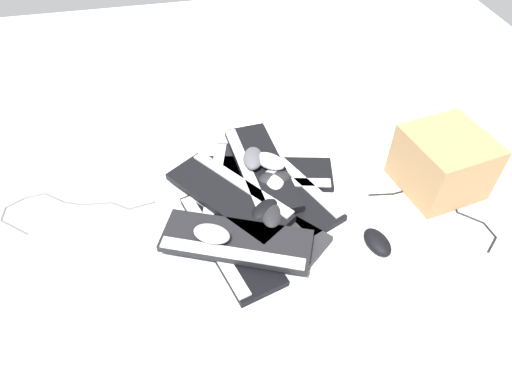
# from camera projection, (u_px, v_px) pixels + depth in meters

# --- Properties ---
(ground_plane) EXTENTS (3.20, 3.20, 0.00)m
(ground_plane) POSITION_uv_depth(u_px,v_px,m) (244.00, 203.00, 1.50)
(ground_plane) COLOR silver
(keyboard_0) EXTENTS (0.31, 0.46, 0.03)m
(keyboard_0) POSITION_uv_depth(u_px,v_px,m) (287.00, 187.00, 1.54)
(keyboard_0) COLOR black
(keyboard_0) RESTS_ON ground
(keyboard_1) EXTENTS (0.46, 0.25, 0.03)m
(keyboard_1) POSITION_uv_depth(u_px,v_px,m) (269.00, 174.00, 1.58)
(keyboard_1) COLOR black
(keyboard_1) RESTS_ON ground
(keyboard_2) EXTENTS (0.26, 0.46, 0.03)m
(keyboard_2) POSITION_uv_depth(u_px,v_px,m) (230.00, 188.00, 1.53)
(keyboard_2) COLOR black
(keyboard_2) RESTS_ON ground
(keyboard_3) EXTENTS (0.27, 0.46, 0.03)m
(keyboard_3) POSITION_uv_depth(u_px,v_px,m) (230.00, 239.00, 1.38)
(keyboard_3) COLOR black
(keyboard_3) RESTS_ON ground
(keyboard_4) EXTENTS (0.40, 0.43, 0.03)m
(keyboard_4) POSITION_uv_depth(u_px,v_px,m) (260.00, 221.00, 1.43)
(keyboard_4) COLOR #232326
(keyboard_4) RESTS_ON ground
(keyboard_5) EXTENTS (0.19, 0.45, 0.03)m
(keyboard_5) POSITION_uv_depth(u_px,v_px,m) (260.00, 167.00, 1.56)
(keyboard_5) COLOR black
(keyboard_5) RESTS_ON keyboard_1
(keyboard_6) EXTENTS (0.38, 0.44, 0.03)m
(keyboard_6) POSITION_uv_depth(u_px,v_px,m) (229.00, 195.00, 1.47)
(keyboard_6) COLOR black
(keyboard_6) RESTS_ON keyboard_2
(keyboard_7) EXTENTS (0.46, 0.31, 0.03)m
(keyboard_7) POSITION_uv_depth(u_px,v_px,m) (236.00, 241.00, 1.34)
(keyboard_7) COLOR black
(keyboard_7) RESTS_ON keyboard_3
(mouse_0) EXTENTS (0.11, 0.07, 0.04)m
(mouse_0) POSITION_uv_depth(u_px,v_px,m) (275.00, 178.00, 1.51)
(mouse_0) COLOR black
(mouse_0) RESTS_ON keyboard_0
(mouse_1) EXTENTS (0.13, 0.12, 0.04)m
(mouse_1) POSITION_uv_depth(u_px,v_px,m) (266.00, 210.00, 1.42)
(mouse_1) COLOR black
(mouse_1) RESTS_ON keyboard_4
(mouse_2) EXTENTS (0.09, 0.12, 0.04)m
(mouse_2) POSITION_uv_depth(u_px,v_px,m) (253.00, 158.00, 1.54)
(mouse_2) COLOR #4C4C51
(mouse_2) RESTS_ON keyboard_5
(mouse_3) EXTENTS (0.09, 0.12, 0.04)m
(mouse_3) POSITION_uv_depth(u_px,v_px,m) (272.00, 215.00, 1.40)
(mouse_3) COLOR black
(mouse_3) RESTS_ON keyboard_4
(mouse_4) EXTENTS (0.08, 0.12, 0.04)m
(mouse_4) POSITION_uv_depth(u_px,v_px,m) (274.00, 179.00, 1.51)
(mouse_4) COLOR #B7B7BC
(mouse_4) RESTS_ON keyboard_0
(mouse_5) EXTENTS (0.12, 0.13, 0.04)m
(mouse_5) POSITION_uv_depth(u_px,v_px,m) (270.00, 161.00, 1.53)
(mouse_5) COLOR #B7B7BC
(mouse_5) RESTS_ON keyboard_5
(mouse_6) EXTENTS (0.09, 0.12, 0.04)m
(mouse_6) POSITION_uv_depth(u_px,v_px,m) (377.00, 242.00, 1.37)
(mouse_6) COLOR black
(mouse_6) RESTS_ON ground
(mouse_7) EXTENTS (0.13, 0.11, 0.04)m
(mouse_7) POSITION_uv_depth(u_px,v_px,m) (212.00, 234.00, 1.31)
(mouse_7) COLOR #B7B7BC
(mouse_7) RESTS_ON keyboard_7
(cable_0) EXTENTS (0.49, 0.18, 0.01)m
(cable_0) POSITION_uv_depth(u_px,v_px,m) (63.00, 207.00, 1.49)
(cable_0) COLOR #59595B
(cable_0) RESTS_ON ground
(cable_1) EXTENTS (0.32, 0.30, 0.01)m
(cable_1) POSITION_uv_depth(u_px,v_px,m) (441.00, 207.00, 1.49)
(cable_1) COLOR black
(cable_1) RESTS_ON ground
(cardboard_box) EXTENTS (0.29, 0.29, 0.20)m
(cardboard_box) POSITION_uv_depth(u_px,v_px,m) (443.00, 162.00, 1.49)
(cardboard_box) COLOR #9E774C
(cardboard_box) RESTS_ON ground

